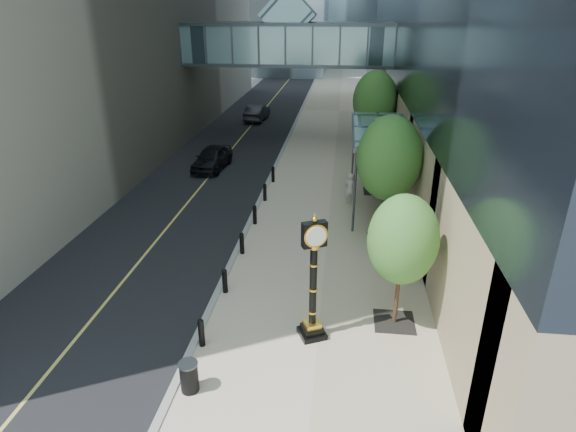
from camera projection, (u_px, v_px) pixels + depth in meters
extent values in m
plane|color=gray|center=(281.00, 375.00, 14.44)|extent=(320.00, 320.00, 0.00)
cube|color=black|center=(264.00, 110.00, 51.60)|extent=(8.00, 180.00, 0.02)
cube|color=#BFAD93|center=(339.00, 111.00, 50.75)|extent=(8.00, 180.00, 0.06)
cube|color=gray|center=(301.00, 110.00, 51.17)|extent=(0.25, 180.00, 0.07)
cube|color=#476772|center=(288.00, 44.00, 37.26)|extent=(17.00, 4.00, 3.00)
cube|color=#383F44|center=(288.00, 63.00, 37.84)|extent=(17.00, 4.20, 0.25)
cube|color=#383F44|center=(288.00, 24.00, 36.68)|extent=(17.00, 4.20, 0.25)
cube|color=#476772|center=(288.00, 15.00, 36.42)|extent=(4.24, 3.00, 4.24)
cube|color=#383F44|center=(381.00, 131.00, 25.14)|extent=(3.00, 8.00, 0.25)
cube|color=#476772|center=(381.00, 128.00, 25.08)|extent=(2.80, 7.80, 0.06)
cylinder|color=#383F44|center=(355.00, 192.00, 22.75)|extent=(0.12, 0.12, 4.20)
cylinder|color=#383F44|center=(353.00, 150.00, 29.49)|extent=(0.12, 0.12, 4.20)
cylinder|color=black|center=(202.00, 334.00, 15.44)|extent=(0.20, 0.20, 0.90)
cylinder|color=black|center=(225.00, 282.00, 18.35)|extent=(0.20, 0.20, 0.90)
cylinder|color=black|center=(242.00, 244.00, 21.26)|extent=(0.20, 0.20, 0.90)
cylinder|color=black|center=(255.00, 216.00, 24.18)|extent=(0.20, 0.20, 0.90)
cylinder|color=black|center=(265.00, 193.00, 27.09)|extent=(0.20, 0.20, 0.90)
cylinder|color=black|center=(273.00, 175.00, 30.00)|extent=(0.20, 0.20, 0.90)
cube|color=black|center=(394.00, 322.00, 16.77)|extent=(1.40, 1.40, 0.02)
cylinder|color=#432B1C|center=(397.00, 291.00, 16.27)|extent=(0.14, 0.14, 2.51)
ellipsoid|color=#346625|center=(403.00, 240.00, 15.49)|extent=(2.30, 2.30, 3.07)
cube|color=black|center=(382.00, 239.00, 22.68)|extent=(1.40, 1.40, 0.02)
cylinder|color=#432B1C|center=(385.00, 209.00, 22.06)|extent=(0.14, 0.14, 3.13)
ellipsoid|color=#346625|center=(389.00, 158.00, 21.10)|extent=(2.87, 2.87, 3.82)
cube|color=black|center=(375.00, 191.00, 28.60)|extent=(1.40, 1.40, 0.02)
cylinder|color=#432B1C|center=(377.00, 173.00, 28.14)|extent=(0.14, 0.14, 2.34)
ellipsoid|color=#346625|center=(379.00, 142.00, 27.41)|extent=(2.15, 2.15, 2.87)
cube|color=black|center=(371.00, 160.00, 34.52)|extent=(1.40, 1.40, 0.02)
cylinder|color=#432B1C|center=(372.00, 137.00, 33.86)|extent=(0.14, 0.14, 3.31)
ellipsoid|color=#346625|center=(375.00, 100.00, 32.84)|extent=(3.03, 3.03, 4.04)
cube|color=black|center=(368.00, 137.00, 40.44)|extent=(1.40, 1.40, 0.02)
cylinder|color=#432B1C|center=(369.00, 122.00, 39.93)|extent=(0.14, 0.14, 2.57)
ellipsoid|color=#346625|center=(370.00, 98.00, 39.14)|extent=(2.35, 2.35, 3.13)
cube|color=black|center=(312.00, 333.00, 16.05)|extent=(1.08, 1.08, 0.18)
cube|color=black|center=(312.00, 329.00, 15.97)|extent=(0.84, 0.84, 0.18)
cube|color=gold|center=(312.00, 324.00, 15.90)|extent=(0.66, 0.66, 0.18)
cylinder|color=black|center=(313.00, 285.00, 15.30)|extent=(0.24, 0.24, 2.81)
cube|color=black|center=(314.00, 234.00, 14.58)|extent=(0.81, 0.57, 0.81)
cylinder|color=white|center=(315.00, 232.00, 14.73)|extent=(0.59, 0.30, 0.63)
cylinder|color=white|center=(314.00, 237.00, 14.44)|extent=(0.59, 0.30, 0.63)
sphere|color=gold|center=(315.00, 219.00, 14.38)|extent=(0.18, 0.18, 0.18)
cylinder|color=black|center=(189.00, 377.00, 13.62)|extent=(0.68, 0.68, 0.90)
imported|color=#A9A59B|center=(350.00, 188.00, 26.52)|extent=(0.65, 0.42, 1.77)
imported|color=black|center=(212.00, 158.00, 32.47)|extent=(2.17, 4.61, 1.52)
imported|color=black|center=(257.00, 112.00, 46.44)|extent=(1.92, 4.68, 1.51)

